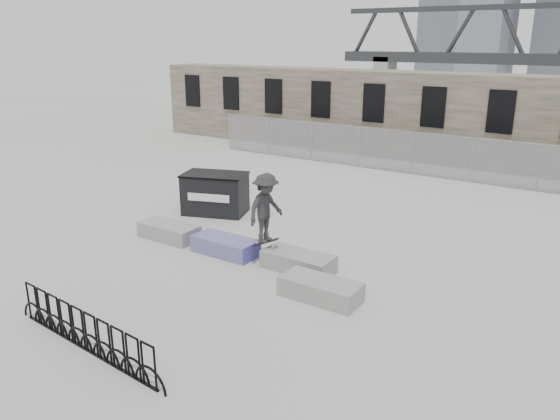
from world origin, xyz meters
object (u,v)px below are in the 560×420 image
(planter_center_left, at_px, (225,245))
(dumpster, at_px, (215,193))
(bike_rack, at_px, (85,332))
(skateboarder, at_px, (266,208))
(planter_offset, at_px, (320,289))
(planter_center_right, at_px, (298,261))
(planter_far_left, at_px, (169,231))

(planter_center_left, bearing_deg, dumpster, 134.44)
(bike_rack, relative_size, skateboarder, 2.28)
(planter_offset, height_order, dumpster, dumpster)
(planter_center_right, xyz_separation_m, dumpster, (-5.28, 2.71, 0.48))
(planter_center_left, height_order, planter_center_right, same)
(planter_center_left, relative_size, dumpster, 0.77)
(planter_far_left, relative_size, bike_rack, 0.41)
(planter_offset, height_order, bike_rack, bike_rack)
(bike_rack, distance_m, skateboarder, 5.94)
(planter_far_left, height_order, planter_offset, same)
(bike_rack, xyz_separation_m, skateboarder, (0.42, 5.80, 1.21))
(planter_offset, bearing_deg, planter_center_left, 165.55)
(planter_center_left, xyz_separation_m, planter_center_right, (2.45, 0.18, 0.00))
(planter_center_right, distance_m, skateboarder, 1.72)
(planter_center_left, distance_m, planter_offset, 3.95)
(planter_center_left, height_order, skateboarder, skateboarder)
(planter_center_right, bearing_deg, planter_center_left, -175.72)
(planter_offset, bearing_deg, planter_far_left, 171.03)
(planter_center_left, relative_size, bike_rack, 0.41)
(planter_offset, relative_size, skateboarder, 0.92)
(dumpster, relative_size, skateboarder, 1.20)
(planter_center_left, relative_size, skateboarder, 0.92)
(dumpster, height_order, skateboarder, skateboarder)
(planter_center_right, xyz_separation_m, planter_offset, (1.37, -1.17, 0.00))
(planter_center_right, height_order, planter_offset, same)
(planter_offset, height_order, skateboarder, skateboarder)
(planter_center_right, distance_m, bike_rack, 6.07)
(planter_far_left, distance_m, planter_center_right, 4.76)
(planter_far_left, distance_m, planter_center_left, 2.30)
(planter_offset, relative_size, dumpster, 0.77)
(planter_center_right, xyz_separation_m, skateboarder, (-1.02, -0.10, 1.38))
(planter_far_left, relative_size, planter_offset, 1.00)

